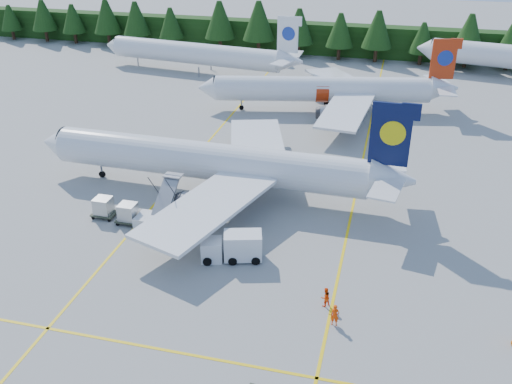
% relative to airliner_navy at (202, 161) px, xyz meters
% --- Properties ---
extents(ground, '(320.00, 320.00, 0.00)m').
position_rel_airliner_navy_xyz_m(ground, '(10.13, -18.02, -3.50)').
color(ground, gray).
rests_on(ground, ground).
extents(taxi_stripe_a, '(0.25, 120.00, 0.01)m').
position_rel_airliner_navy_xyz_m(taxi_stripe_a, '(-3.87, 1.98, -3.50)').
color(taxi_stripe_a, yellow).
rests_on(taxi_stripe_a, ground).
extents(taxi_stripe_b, '(0.25, 120.00, 0.01)m').
position_rel_airliner_navy_xyz_m(taxi_stripe_b, '(16.13, 1.98, -3.50)').
color(taxi_stripe_b, yellow).
rests_on(taxi_stripe_b, ground).
extents(taxi_stripe_cross, '(80.00, 0.25, 0.01)m').
position_rel_airliner_navy_xyz_m(taxi_stripe_cross, '(10.13, -24.02, -3.50)').
color(taxi_stripe_cross, yellow).
rests_on(taxi_stripe_cross, ground).
extents(treeline_hedge, '(220.00, 4.00, 6.00)m').
position_rel_airliner_navy_xyz_m(treeline_hedge, '(10.13, 63.98, -0.50)').
color(treeline_hedge, black).
rests_on(treeline_hedge, ground).
extents(airliner_navy, '(40.05, 32.94, 11.64)m').
position_rel_airliner_navy_xyz_m(airliner_navy, '(0.00, 0.00, 0.00)').
color(airliner_navy, silver).
rests_on(airliner_navy, ground).
extents(airliner_red, '(36.51, 29.73, 10.74)m').
position_rel_airliner_navy_xyz_m(airliner_red, '(7.95, 28.95, -0.27)').
color(airliner_red, silver).
rests_on(airliner_red, ground).
extents(airliner_far_left, '(37.89, 8.31, 11.05)m').
position_rel_airliner_navy_xyz_m(airliner_far_left, '(-17.69, 44.61, -0.04)').
color(airliner_far_left, silver).
rests_on(airliner_far_left, ground).
extents(airstairs, '(4.35, 5.91, 3.83)m').
position_rel_airliner_navy_xyz_m(airstairs, '(-1.64, -8.16, -2.67)').
color(airstairs, silver).
rests_on(airstairs, ground).
extents(service_truck, '(5.59, 3.27, 2.54)m').
position_rel_airliner_navy_xyz_m(service_truck, '(6.75, -11.90, -2.24)').
color(service_truck, white).
rests_on(service_truck, ground).
extents(uld_pair, '(5.19, 2.33, 1.76)m').
position_rel_airliner_navy_xyz_m(uld_pair, '(-6.17, -8.18, -2.32)').
color(uld_pair, '#323728').
rests_on(uld_pair, ground).
extents(crew_a, '(0.64, 0.42, 1.76)m').
position_rel_airliner_navy_xyz_m(crew_a, '(16.58, -18.41, -2.62)').
color(crew_a, '#F33E05').
rests_on(crew_a, ground).
extents(crew_b, '(1.01, 0.99, 1.64)m').
position_rel_airliner_navy_xyz_m(crew_b, '(15.58, -16.36, -2.68)').
color(crew_b, '#FF4005').
rests_on(crew_b, ground).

